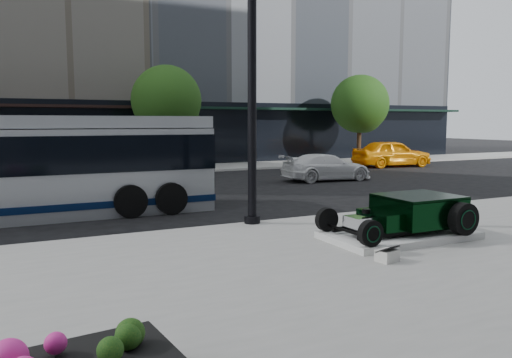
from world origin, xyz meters
name	(u,v)px	position (x,y,z in m)	size (l,w,h in m)	color
ground	(252,211)	(0.00, 0.00, 0.00)	(120.00, 120.00, 0.00)	black
sidewalk_far	(146,170)	(0.00, 14.00, 0.06)	(70.00, 4.00, 0.12)	gray
street_trees	(169,103)	(1.15, 13.07, 3.77)	(29.80, 3.80, 5.70)	black
display_plinth	(399,235)	(1.22, -5.21, 0.20)	(3.40, 1.80, 0.15)	silver
hot_rod	(411,212)	(1.55, -5.21, 0.70)	(3.22, 2.00, 0.81)	black
info_plaque	(387,255)	(-0.28, -6.57, 0.24)	(0.45, 0.38, 0.31)	silver
lamppost	(252,88)	(-1.05, -2.20, 3.62)	(0.42, 0.42, 7.57)	black
white_sedan	(326,167)	(6.63, 5.81, 0.63)	(1.75, 4.31, 1.25)	white
yellow_taxi	(392,153)	(14.29, 10.12, 0.83)	(1.95, 4.85, 1.65)	#FF9C09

